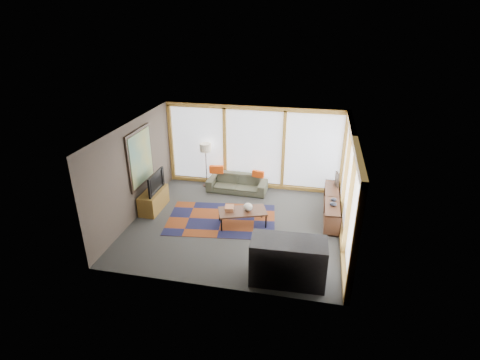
% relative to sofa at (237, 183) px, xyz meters
% --- Properties ---
extents(ground, '(5.50, 5.50, 0.00)m').
position_rel_sofa_xyz_m(ground, '(0.42, -1.95, -0.27)').
color(ground, '#2A2A28').
rests_on(ground, ground).
extents(room_envelope, '(5.52, 5.02, 2.62)m').
position_rel_sofa_xyz_m(room_envelope, '(0.91, -1.39, 1.27)').
color(room_envelope, '#40382D').
rests_on(room_envelope, ground).
extents(rug, '(3.06, 2.18, 0.01)m').
position_rel_sofa_xyz_m(rug, '(-0.04, -1.80, -0.26)').
color(rug, maroon).
rests_on(rug, ground).
extents(sofa, '(1.86, 0.77, 0.54)m').
position_rel_sofa_xyz_m(sofa, '(0.00, 0.00, 0.00)').
color(sofa, '#373B2D').
rests_on(sofa, ground).
extents(pillow_left, '(0.45, 0.20, 0.24)m').
position_rel_sofa_xyz_m(pillow_left, '(-0.67, 0.04, 0.39)').
color(pillow_left, '#CB410E').
rests_on(pillow_left, sofa).
extents(pillow_right, '(0.38, 0.19, 0.20)m').
position_rel_sofa_xyz_m(pillow_right, '(0.65, 0.00, 0.37)').
color(pillow_right, '#CB410E').
rests_on(pillow_right, sofa).
extents(floor_lamp, '(0.36, 0.36, 1.43)m').
position_rel_sofa_xyz_m(floor_lamp, '(-1.04, 0.18, 0.45)').
color(floor_lamp, '#332218').
rests_on(floor_lamp, ground).
extents(coffee_table, '(1.36, 0.99, 0.41)m').
position_rel_sofa_xyz_m(coffee_table, '(0.57, -1.93, -0.06)').
color(coffee_table, black).
rests_on(coffee_table, ground).
extents(book_stack, '(0.26, 0.31, 0.09)m').
position_rel_sofa_xyz_m(book_stack, '(0.22, -1.95, 0.19)').
color(book_stack, '#9B5C38').
rests_on(book_stack, coffee_table).
extents(vase, '(0.27, 0.27, 0.21)m').
position_rel_sofa_xyz_m(vase, '(0.70, -1.88, 0.24)').
color(vase, beige).
rests_on(vase, coffee_table).
extents(bookshelf, '(0.41, 2.24, 0.56)m').
position_rel_sofa_xyz_m(bookshelf, '(2.85, -0.93, 0.01)').
color(bookshelf, black).
rests_on(bookshelf, ground).
extents(bowl_a, '(0.21, 0.21, 0.09)m').
position_rel_sofa_xyz_m(bowl_a, '(2.85, -1.45, 0.34)').
color(bowl_a, black).
rests_on(bowl_a, bookshelf).
extents(bowl_b, '(0.16, 0.16, 0.08)m').
position_rel_sofa_xyz_m(bowl_b, '(2.87, -1.17, 0.33)').
color(bowl_b, black).
rests_on(bowl_b, bookshelf).
extents(shelf_picture, '(0.11, 0.31, 0.41)m').
position_rel_sofa_xyz_m(shelf_picture, '(2.95, -0.21, 0.50)').
color(shelf_picture, black).
rests_on(shelf_picture, bookshelf).
extents(tv_console, '(0.46, 1.12, 0.56)m').
position_rel_sofa_xyz_m(tv_console, '(-2.05, -1.62, 0.01)').
color(tv_console, brown).
rests_on(tv_console, ground).
extents(television, '(0.13, 0.97, 0.56)m').
position_rel_sofa_xyz_m(television, '(-2.02, -1.61, 0.57)').
color(television, black).
rests_on(television, tv_console).
extents(bar_counter, '(1.55, 0.77, 0.96)m').
position_rel_sofa_xyz_m(bar_counter, '(1.92, -3.93, 0.21)').
color(bar_counter, black).
rests_on(bar_counter, ground).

